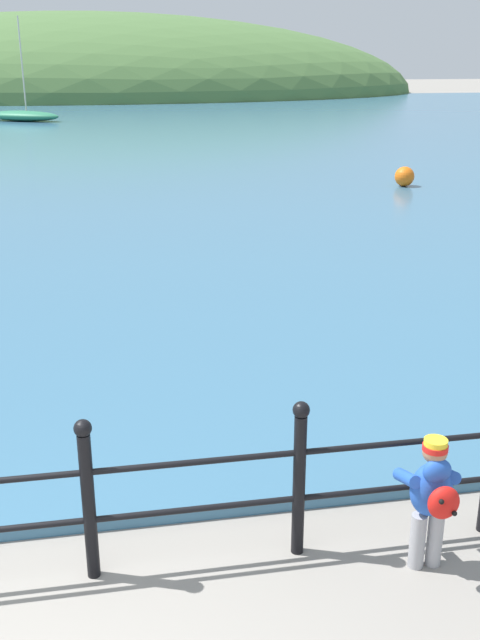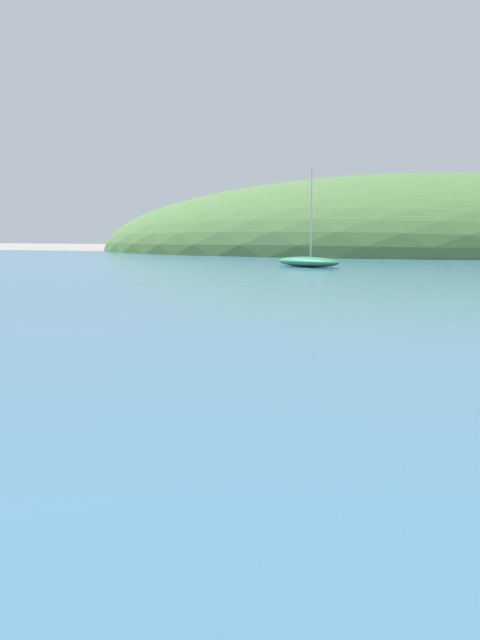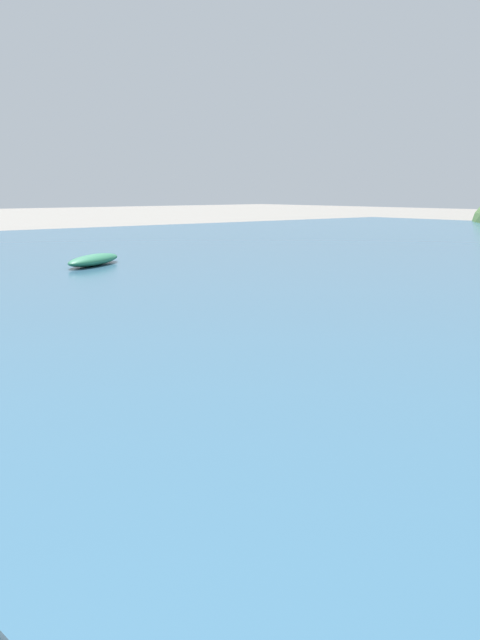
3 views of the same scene
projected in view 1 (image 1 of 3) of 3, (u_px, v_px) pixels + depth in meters
The scene contains 5 objects.
water at pixel (76, 134), 33.32m from camera, with size 80.00×60.00×0.10m, color #386684.
far_hillside at pixel (85, 95), 65.57m from camera, with size 58.85×32.37×13.59m.
child_in_coat at pixel (432, 493), 5.10m from camera, with size 0.38×0.53×1.00m.
boat_red_dinghy at pixel (23, 115), 38.84m from camera, with size 4.30×3.26×5.10m.
mooring_buoy at pixel (404, 176), 19.77m from camera, with size 0.52×0.52×0.52m, color orange.
Camera 1 is at (1.02, -2.93, 3.44)m, focal length 42.00 mm.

